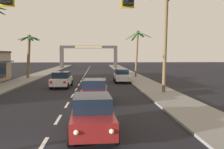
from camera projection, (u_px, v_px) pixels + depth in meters
The scene contains 12 objects.
sidewalk_right at pixel (147, 85), 28.22m from camera, with size 3.20×110.00×0.14m, color gray.
sidewalk_left at pixel (7, 86), 27.26m from camera, with size 3.20×110.00×0.14m, color gray.
lane_markings at pixel (82, 86), 27.80m from camera, with size 4.28×87.93×0.01m.
traffic_signal_mast at pixel (130, 9), 7.48m from camera, with size 10.98×0.41×6.71m.
sedan_lead_at_stop_bar at pixel (92, 114), 10.82m from camera, with size 2.10×4.51×1.68m.
sedan_third_in_queue at pixel (95, 91), 17.98m from camera, with size 2.11×4.51×1.68m.
sedan_oncoming_far at pixel (62, 79), 26.27m from camera, with size 2.07×4.50×1.68m.
sedan_parked_nearest_kerb at pixel (122, 76), 31.31m from camera, with size 1.96×4.46×1.68m.
palm_left_farthest at pixel (29, 48), 35.54m from camera, with size 3.21×3.13×6.37m.
palm_right_second at pixel (166, 14), 21.69m from camera, with size 3.83×3.52×9.92m.
palm_right_third at pixel (138, 43), 37.10m from camera, with size 4.12×3.94×7.11m.
town_gateway_arch at pixel (89, 53), 64.21m from camera, with size 14.84×0.90×5.88m.
Camera 1 is at (2.08, -7.74, 3.44)m, focal length 39.71 mm.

